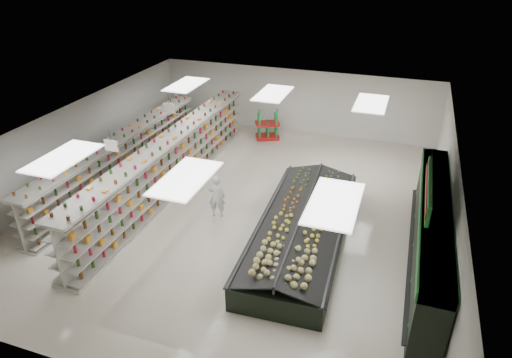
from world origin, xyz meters
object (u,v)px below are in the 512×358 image
at_px(gondola_center, 171,166).
at_px(shopper_background, 194,133).
at_px(produce_island, 302,228).
at_px(soda_endcap, 267,125).
at_px(shopper_main, 217,196).
at_px(gondola_left, 123,160).

bearing_deg(gondola_center, shopper_background, 103.56).
xyz_separation_m(produce_island, soda_endcap, (-3.71, 7.95, 0.21)).
distance_m(produce_island, shopper_background, 8.65).
distance_m(gondola_center, shopper_background, 3.94).
height_order(gondola_center, shopper_main, gondola_center).
distance_m(produce_island, soda_endcap, 8.78).
bearing_deg(shopper_background, soda_endcap, -65.56).
bearing_deg(gondola_center, gondola_left, 176.61).
distance_m(gondola_center, shopper_main, 2.77).
height_order(gondola_center, shopper_background, gondola_center).
xyz_separation_m(gondola_left, soda_endcap, (4.29, 6.03, -0.15)).
xyz_separation_m(produce_island, shopper_main, (-3.23, 0.52, 0.30)).
height_order(gondola_center, produce_island, gondola_center).
bearing_deg(shopper_background, shopper_main, -161.35).
xyz_separation_m(soda_endcap, shopper_background, (-2.88, -2.35, 0.09)).
bearing_deg(produce_island, soda_endcap, 115.00).
height_order(soda_endcap, shopper_background, shopper_background).
relative_size(shopper_main, shopper_background, 1.00).
bearing_deg(shopper_background, gondola_left, 144.26).
relative_size(gondola_center, produce_island, 1.66).
distance_m(gondola_left, gondola_center, 2.31).
relative_size(soda_endcap, shopper_main, 0.92).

